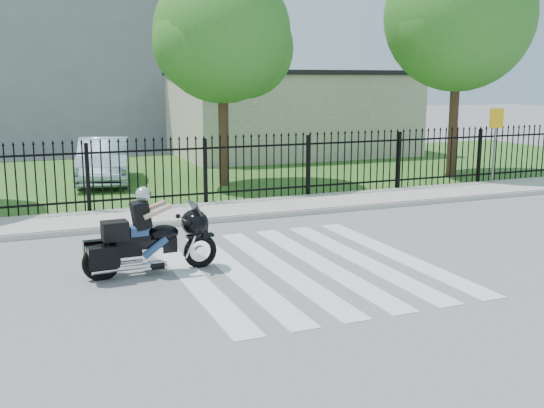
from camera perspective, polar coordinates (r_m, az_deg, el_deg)
name	(u,v)px	position (r m, az deg, el deg)	size (l,w,h in m)	color
ground	(301,266)	(11.54, 2.64, -5.60)	(120.00, 120.00, 0.00)	slate
crosswalk	(301,266)	(11.54, 2.64, -5.57)	(5.00, 5.50, 0.01)	silver
sidewalk	(217,211)	(16.06, -4.92, -0.64)	(40.00, 2.00, 0.12)	#ADAAA3
curb	(230,219)	(15.13, -3.78, -1.35)	(40.00, 0.12, 0.12)	#ADAAA3
grass_strip	(157,175)	(22.75, -10.26, 2.56)	(40.00, 12.00, 0.02)	#2A551D
iron_fence	(205,173)	(16.86, -6.00, 2.81)	(26.00, 0.04, 1.80)	black
tree_mid	(222,34)	(20.04, -4.49, 14.92)	(4.20, 4.20, 6.78)	#382316
tree_right	(459,17)	(23.03, 16.42, 15.82)	(5.00, 5.00, 7.90)	#382316
building_low	(292,115)	(28.56, 1.82, 7.94)	(10.00, 6.00, 3.50)	beige
building_low_roof	(292,73)	(28.52, 1.85, 11.65)	(10.20, 6.20, 0.20)	black
building_tall	(37,27)	(36.15, -20.34, 14.68)	(15.00, 10.00, 12.00)	gray
motorcycle_rider	(148,238)	(11.15, -11.10, -2.98)	(2.37, 0.74, 1.57)	black
parked_car	(104,160)	(21.27, -14.81, 3.80)	(1.54, 4.43, 1.46)	#A1B9CA
traffic_sign	(496,130)	(21.10, 19.43, 6.29)	(0.51, 0.08, 2.32)	slate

